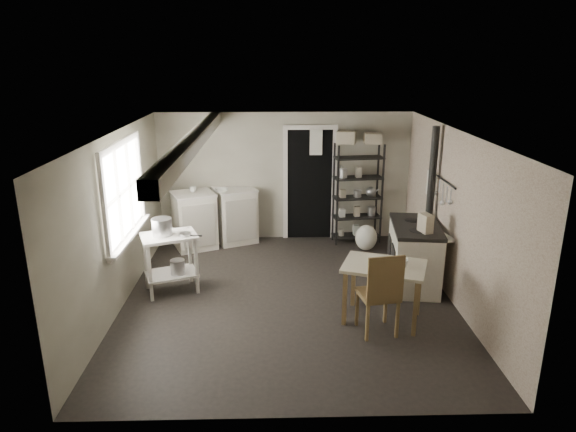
{
  "coord_description": "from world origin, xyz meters",
  "views": [
    {
      "loc": [
        -0.19,
        -6.51,
        3.24
      ],
      "look_at": [
        0.0,
        0.3,
        1.1
      ],
      "focal_mm": 32.0,
      "sensor_mm": 36.0,
      "label": 1
    }
  ],
  "objects_px": {
    "stockpot": "(162,229)",
    "shelf_rack": "(358,191)",
    "prep_table": "(171,265)",
    "base_cabinets": "(215,219)",
    "chair": "(378,295)",
    "stove": "(414,256)",
    "flour_sack": "(366,237)",
    "work_table": "(383,292)"
  },
  "relations": [
    {
      "from": "base_cabinets",
      "to": "work_table",
      "type": "relative_size",
      "value": 1.51
    },
    {
      "from": "stockpot",
      "to": "work_table",
      "type": "xyz_separation_m",
      "value": [
        2.92,
        -0.92,
        -0.56
      ]
    },
    {
      "from": "stove",
      "to": "base_cabinets",
      "type": "bearing_deg",
      "value": 156.72
    },
    {
      "from": "shelf_rack",
      "to": "work_table",
      "type": "height_order",
      "value": "shelf_rack"
    },
    {
      "from": "stockpot",
      "to": "shelf_rack",
      "type": "relative_size",
      "value": 0.17
    },
    {
      "from": "work_table",
      "to": "chair",
      "type": "relative_size",
      "value": 0.93
    },
    {
      "from": "work_table",
      "to": "flour_sack",
      "type": "distance_m",
      "value": 2.47
    },
    {
      "from": "stockpot",
      "to": "shelf_rack",
      "type": "height_order",
      "value": "shelf_rack"
    },
    {
      "from": "stove",
      "to": "chair",
      "type": "relative_size",
      "value": 1.1
    },
    {
      "from": "chair",
      "to": "stove",
      "type": "bearing_deg",
      "value": 49.59
    },
    {
      "from": "stockpot",
      "to": "shelf_rack",
      "type": "xyz_separation_m",
      "value": [
        3.03,
        1.97,
        0.01
      ]
    },
    {
      "from": "base_cabinets",
      "to": "stockpot",
      "type": "bearing_deg",
      "value": -127.88
    },
    {
      "from": "stockpot",
      "to": "base_cabinets",
      "type": "bearing_deg",
      "value": 75.21
    },
    {
      "from": "shelf_rack",
      "to": "base_cabinets",
      "type": "bearing_deg",
      "value": 173.96
    },
    {
      "from": "prep_table",
      "to": "flour_sack",
      "type": "height_order",
      "value": "prep_table"
    },
    {
      "from": "prep_table",
      "to": "base_cabinets",
      "type": "distance_m",
      "value": 1.97
    },
    {
      "from": "stockpot",
      "to": "chair",
      "type": "xyz_separation_m",
      "value": [
        2.79,
        -1.22,
        -0.45
      ]
    },
    {
      "from": "chair",
      "to": "work_table",
      "type": "bearing_deg",
      "value": 57.21
    },
    {
      "from": "chair",
      "to": "prep_table",
      "type": "bearing_deg",
      "value": 146.21
    },
    {
      "from": "base_cabinets",
      "to": "stove",
      "type": "xyz_separation_m",
      "value": [
        3.08,
        -1.8,
        -0.02
      ]
    },
    {
      "from": "shelf_rack",
      "to": "stove",
      "type": "height_order",
      "value": "shelf_rack"
    },
    {
      "from": "stove",
      "to": "flour_sack",
      "type": "xyz_separation_m",
      "value": [
        -0.44,
        1.41,
        -0.2
      ]
    },
    {
      "from": "stockpot",
      "to": "chair",
      "type": "bearing_deg",
      "value": -23.55
    },
    {
      "from": "work_table",
      "to": "chair",
      "type": "height_order",
      "value": "chair"
    },
    {
      "from": "stove",
      "to": "chair",
      "type": "xyz_separation_m",
      "value": [
        -0.79,
        -1.34,
        0.05
      ]
    },
    {
      "from": "base_cabinets",
      "to": "stove",
      "type": "distance_m",
      "value": 3.57
    },
    {
      "from": "prep_table",
      "to": "base_cabinets",
      "type": "xyz_separation_m",
      "value": [
        0.42,
        1.92,
        0.06
      ]
    },
    {
      "from": "prep_table",
      "to": "shelf_rack",
      "type": "distance_m",
      "value": 3.59
    },
    {
      "from": "shelf_rack",
      "to": "chair",
      "type": "relative_size",
      "value": 1.67
    },
    {
      "from": "stockpot",
      "to": "chair",
      "type": "height_order",
      "value": "stockpot"
    },
    {
      "from": "stove",
      "to": "work_table",
      "type": "xyz_separation_m",
      "value": [
        -0.67,
        -1.04,
        -0.06
      ]
    },
    {
      "from": "base_cabinets",
      "to": "stove",
      "type": "relative_size",
      "value": 1.28
    },
    {
      "from": "stockpot",
      "to": "flour_sack",
      "type": "xyz_separation_m",
      "value": [
        3.14,
        1.53,
        -0.7
      ]
    },
    {
      "from": "base_cabinets",
      "to": "flour_sack",
      "type": "distance_m",
      "value": 2.67
    },
    {
      "from": "chair",
      "to": "flour_sack",
      "type": "bearing_deg",
      "value": 73.07
    },
    {
      "from": "base_cabinets",
      "to": "shelf_rack",
      "type": "distance_m",
      "value": 2.58
    },
    {
      "from": "prep_table",
      "to": "shelf_rack",
      "type": "bearing_deg",
      "value": 33.84
    },
    {
      "from": "prep_table",
      "to": "stove",
      "type": "xyz_separation_m",
      "value": [
        3.5,
        0.13,
        0.04
      ]
    },
    {
      "from": "shelf_rack",
      "to": "flour_sack",
      "type": "relative_size",
      "value": 3.96
    },
    {
      "from": "shelf_rack",
      "to": "stove",
      "type": "distance_m",
      "value": 2.0
    },
    {
      "from": "stove",
      "to": "work_table",
      "type": "distance_m",
      "value": 1.24
    },
    {
      "from": "prep_table",
      "to": "stockpot",
      "type": "bearing_deg",
      "value": 175.6
    }
  ]
}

